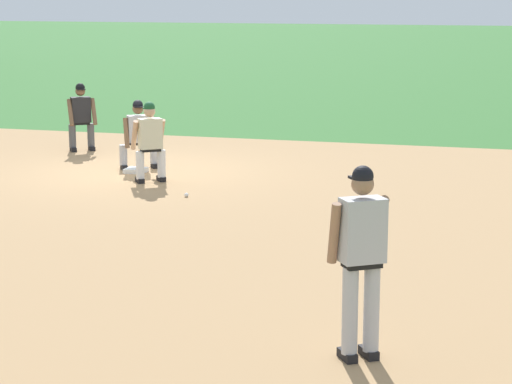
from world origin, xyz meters
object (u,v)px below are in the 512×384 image
object	(u,v)px
pitcher	(362,250)
baserunner	(150,139)
baseball	(186,195)
first_base_bag	(136,170)
umpire	(81,114)
first_baseman	(140,132)

from	to	relation	value
pitcher	baserunner	world-z (taller)	pitcher
baseball	pitcher	distance (m)	7.80
baseball	baserunner	world-z (taller)	baserunner
first_base_bag	pitcher	xyz separation A→B (m)	(-8.45, -5.75, 1.01)
umpire	first_base_bag	bearing A→B (deg)	-135.11
first_base_bag	pitcher	size ratio (longest dim) A/B	0.20
baseball	baserunner	size ratio (longest dim) A/B	0.05
pitcher	first_baseman	world-z (taller)	pitcher
pitcher	baserunner	bearing A→B (deg)	33.84
baserunner	pitcher	bearing A→B (deg)	-146.16
first_baseman	baseball	bearing A→B (deg)	-142.50
pitcher	first_baseman	bearing A→B (deg)	33.29
baseball	pitcher	xyz separation A→B (m)	(-6.58, -4.07, 1.02)
first_baseman	umpire	bearing A→B (deg)	49.95
pitcher	baserunner	xyz separation A→B (m)	(7.65, 5.13, -0.27)
umpire	first_baseman	bearing A→B (deg)	-130.05
pitcher	umpire	bearing A→B (deg)	36.64
first_baseman	umpire	world-z (taller)	umpire
first_base_bag	umpire	bearing A→B (deg)	44.89
first_baseman	umpire	size ratio (longest dim) A/B	0.92
baseball	first_baseman	size ratio (longest dim) A/B	0.06
umpire	pitcher	bearing A→B (deg)	-143.36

